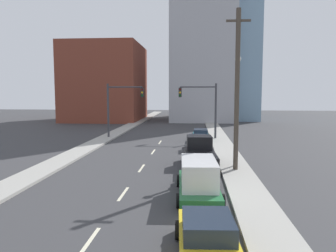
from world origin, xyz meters
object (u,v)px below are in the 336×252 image
object	(u,v)px
sedan_yellow	(208,239)
box_truck_green	(198,179)
street_lamp	(237,103)
pickup_truck_black	(200,155)
utility_pole_right_mid	(237,90)
traffic_signal_right	(205,103)
sedan_silver	(198,143)
traffic_signal_left	(118,103)
sedan_teal	(201,136)

from	to	relation	value
sedan_yellow	box_truck_green	bearing A→B (deg)	88.83
street_lamp	pickup_truck_black	distance (m)	4.56
utility_pole_right_mid	street_lamp	distance (m)	1.55
traffic_signal_right	sedan_silver	world-z (taller)	traffic_signal_right
traffic_signal_left	utility_pole_right_mid	distance (m)	19.61
traffic_signal_left	street_lamp	xyz separation A→B (m)	(11.98, -14.37, 0.45)
sedan_silver	box_truck_green	bearing A→B (deg)	-92.52
traffic_signal_right	sedan_yellow	size ratio (longest dim) A/B	1.37
sedan_silver	sedan_teal	bearing A→B (deg)	84.03
traffic_signal_right	sedan_yellow	xyz separation A→B (m)	(-0.72, -27.63, -3.53)
street_lamp	pickup_truck_black	xyz separation A→B (m)	(-2.59, 0.02, -3.75)
traffic_signal_left	street_lamp	size ratio (longest dim) A/B	0.81
traffic_signal_left	sedan_teal	bearing A→B (deg)	-8.52
utility_pole_right_mid	pickup_truck_black	world-z (taller)	utility_pole_right_mid
traffic_signal_left	sedan_teal	world-z (taller)	traffic_signal_left
traffic_signal_left	box_truck_green	size ratio (longest dim) A/B	1.11
traffic_signal_left	sedan_yellow	bearing A→B (deg)	-71.11
traffic_signal_left	box_truck_green	xyz separation A→B (m)	(9.22, -21.31, -3.23)
utility_pole_right_mid	sedan_teal	bearing A→B (deg)	98.61
sedan_yellow	box_truck_green	xyz separation A→B (m)	(-0.23, 6.32, 0.30)
street_lamp	sedan_silver	world-z (taller)	street_lamp
utility_pole_right_mid	sedan_silver	xyz separation A→B (m)	(-2.52, 8.36, -4.92)
utility_pole_right_mid	pickup_truck_black	distance (m)	5.41
street_lamp	box_truck_green	xyz separation A→B (m)	(-2.75, -6.93, -3.68)
traffic_signal_right	sedan_teal	world-z (taller)	traffic_signal_right
traffic_signal_left	traffic_signal_right	distance (m)	10.18
traffic_signal_left	utility_pole_right_mid	xyz separation A→B (m)	(11.80, -15.60, 1.39)
traffic_signal_right	box_truck_green	distance (m)	21.57
traffic_signal_left	traffic_signal_right	bearing A→B (deg)	0.00
box_truck_green	sedan_silver	xyz separation A→B (m)	(0.06, 14.06, -0.30)
traffic_signal_left	box_truck_green	bearing A→B (deg)	-66.59
utility_pole_right_mid	sedan_teal	size ratio (longest dim) A/B	2.31
traffic_signal_left	sedan_silver	size ratio (longest dim) A/B	1.40
traffic_signal_left	pickup_truck_black	size ratio (longest dim) A/B	1.08
sedan_yellow	sedan_silver	distance (m)	20.38
box_truck_green	sedan_teal	xyz separation A→B (m)	(0.44, 19.86, -0.32)
sedan_yellow	box_truck_green	size ratio (longest dim) A/B	0.81
utility_pole_right_mid	box_truck_green	bearing A→B (deg)	-114.33
traffic_signal_left	box_truck_green	world-z (taller)	traffic_signal_left
traffic_signal_left	sedan_silver	bearing A→B (deg)	-37.97
sedan_yellow	pickup_truck_black	distance (m)	13.27
traffic_signal_right	street_lamp	world-z (taller)	street_lamp
traffic_signal_right	sedan_teal	size ratio (longest dim) A/B	1.37
sedan_yellow	pickup_truck_black	xyz separation A→B (m)	(-0.07, 13.27, 0.24)
street_lamp	sedan_teal	distance (m)	13.73
sedan_silver	utility_pole_right_mid	bearing A→B (deg)	-75.51
traffic_signal_left	box_truck_green	distance (m)	23.44
box_truck_green	sedan_yellow	bearing A→B (deg)	-90.69
traffic_signal_right	pickup_truck_black	world-z (taller)	traffic_signal_right
sedan_yellow	box_truck_green	world-z (taller)	box_truck_green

